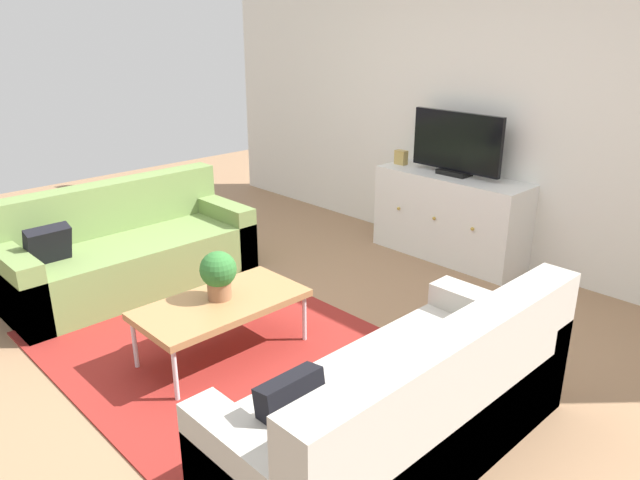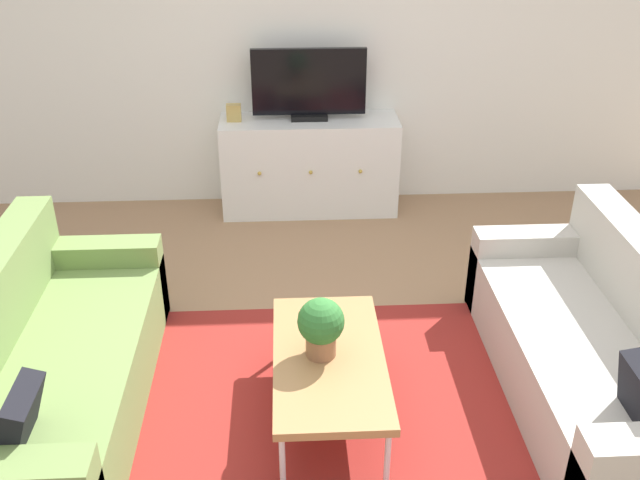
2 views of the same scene
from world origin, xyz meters
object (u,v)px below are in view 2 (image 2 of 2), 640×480
object	(u,v)px
flat_screen_tv	(308,85)
potted_plant	(321,325)
coffee_table	(328,361)
mantel_clock	(234,113)
couch_left_side	(41,374)
couch_right_side	(605,355)
tv_console	(309,165)

from	to	relation	value
flat_screen_tv	potted_plant	bearing A→B (deg)	-90.80
coffee_table	mantel_clock	xyz separation A→B (m)	(-0.57, 2.44, 0.47)
mantel_clock	potted_plant	bearing A→B (deg)	-77.57
mantel_clock	coffee_table	bearing A→B (deg)	-76.84
coffee_table	mantel_clock	size ratio (longest dim) A/B	8.10
couch_left_side	mantel_clock	xyz separation A→B (m)	(0.86, 2.38, 0.55)
couch_left_side	coffee_table	world-z (taller)	couch_left_side
couch_left_side	couch_right_side	xyz separation A→B (m)	(2.87, 0.00, 0.00)
couch_right_side	tv_console	world-z (taller)	couch_right_side
flat_screen_tv	tv_console	bearing A→B (deg)	-90.00
flat_screen_tv	coffee_table	bearing A→B (deg)	-89.95
potted_plant	flat_screen_tv	xyz separation A→B (m)	(0.03, 2.45, 0.47)
coffee_table	couch_left_side	bearing A→B (deg)	177.26
couch_right_side	potted_plant	bearing A→B (deg)	-177.99
couch_left_side	mantel_clock	world-z (taller)	mantel_clock
couch_left_side	couch_right_side	size ratio (longest dim) A/B	1.00
tv_console	potted_plant	bearing A→B (deg)	-90.81
coffee_table	flat_screen_tv	distance (m)	2.55
potted_plant	mantel_clock	size ratio (longest dim) A/B	2.39
mantel_clock	couch_left_side	bearing A→B (deg)	-109.91
mantel_clock	tv_console	bearing A→B (deg)	-0.00
coffee_table	couch_right_side	bearing A→B (deg)	2.73
potted_plant	couch_left_side	bearing A→B (deg)	177.87
couch_right_side	potted_plant	xyz separation A→B (m)	(-1.47, -0.05, 0.28)
couch_right_side	potted_plant	world-z (taller)	couch_right_side
potted_plant	flat_screen_tv	world-z (taller)	flat_screen_tv
couch_left_side	coffee_table	distance (m)	1.44
potted_plant	tv_console	distance (m)	2.43
tv_console	mantel_clock	world-z (taller)	mantel_clock
flat_screen_tv	mantel_clock	world-z (taller)	flat_screen_tv
tv_console	flat_screen_tv	xyz separation A→B (m)	(-0.00, 0.02, 0.64)
coffee_table	flat_screen_tv	xyz separation A→B (m)	(-0.00, 2.46, 0.67)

